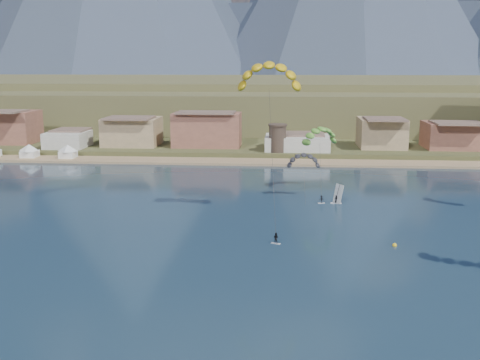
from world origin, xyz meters
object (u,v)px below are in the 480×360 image
Objects in this scene: watchtower at (278,138)px; kitesurfer_yellow at (269,72)px; buoy at (395,245)px; windsurfer at (337,197)px; kitesurfer_green at (320,133)px.

kitesurfer_yellow is (-0.69, -69.88, 20.99)m from watchtower.
watchtower is at bearing 89.43° from kitesurfer_yellow.
kitesurfer_yellow is at bearing 145.20° from buoy.
kitesurfer_yellow reaches higher than buoy.
watchtower is 11.69× the size of buoy.
windsurfer is at bearing -76.64° from watchtower.
kitesurfer_green is 24.06× the size of buoy.
watchtower is at bearing 103.36° from windsurfer.
kitesurfer_yellow is 32.55m from windsurfer.
watchtower is 87.08m from buoy.
buoy is (10.04, -40.61, -13.10)m from kitesurfer_green.
kitesurfer_green reaches higher than windsurfer.
kitesurfer_yellow reaches higher than windsurfer.
windsurfer is 5.53× the size of buoy.
kitesurfer_green is at bearing 67.23° from kitesurfer_yellow.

